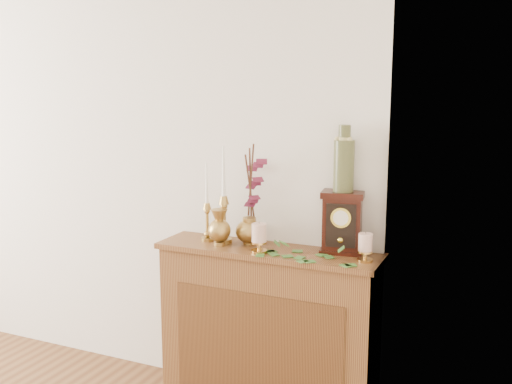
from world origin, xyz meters
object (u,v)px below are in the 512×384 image
at_px(ceramic_vase, 344,162).
at_px(bud_vase, 219,228).
at_px(candlestick_left, 207,215).
at_px(mantel_clock, 342,223).
at_px(ginger_jar, 254,198).
at_px(candlestick_center, 224,212).

bearing_deg(ceramic_vase, bud_vase, -167.18).
bearing_deg(candlestick_left, bud_vase, -31.22).
bearing_deg(mantel_clock, bud_vase, -176.89).
xyz_separation_m(bud_vase, ginger_jar, (0.14, 0.14, 0.15)).
xyz_separation_m(candlestick_center, bud_vase, (0.01, -0.07, -0.08)).
xyz_separation_m(candlestick_left, candlestick_center, (0.11, -0.00, 0.03)).
relative_size(candlestick_left, ginger_jar, 0.79).
bearing_deg(mantel_clock, ginger_jar, 171.22).
height_order(candlestick_left, ceramic_vase, ceramic_vase).
distance_m(candlestick_center, ceramic_vase, 0.73).
bearing_deg(bud_vase, mantel_clock, 12.56).
bearing_deg(mantel_clock, candlestick_left, 176.24).
distance_m(bud_vase, mantel_clock, 0.67).
relative_size(bud_vase, mantel_clock, 0.62).
height_order(bud_vase, ceramic_vase, ceramic_vase).
height_order(candlestick_left, mantel_clock, candlestick_left).
relative_size(ginger_jar, ceramic_vase, 1.64).
distance_m(ginger_jar, mantel_clock, 0.51).
bearing_deg(bud_vase, candlestick_center, 94.62).
bearing_deg(ginger_jar, candlestick_center, -154.11).
bearing_deg(candlestick_left, ginger_jar, 15.20).
height_order(bud_vase, mantel_clock, mantel_clock).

